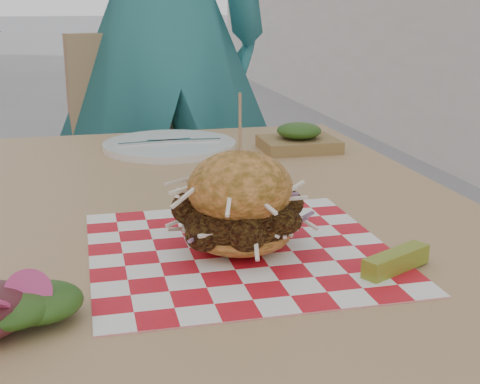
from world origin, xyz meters
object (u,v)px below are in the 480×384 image
Objects in this scene: patio_chair at (138,173)px; patio_table at (208,258)px; sandwich at (240,208)px; diner at (162,33)px.

patio_table is at bearing -101.82° from patio_chair.
sandwich reaches higher than patio_table.
patio_chair is (-0.02, 0.99, -0.12)m from patio_table.
diner is 9.94× the size of sandwich.
sandwich is (-0.06, -1.26, -0.14)m from diner.
sandwich is (0.03, -1.17, 0.25)m from patio_chair.
patio_chair is at bearing 91.29° from patio_table.
diner is 1.12m from patio_table.
patio_table is 1.26× the size of patio_chair.
sandwich is (0.01, -0.18, 0.13)m from patio_table.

